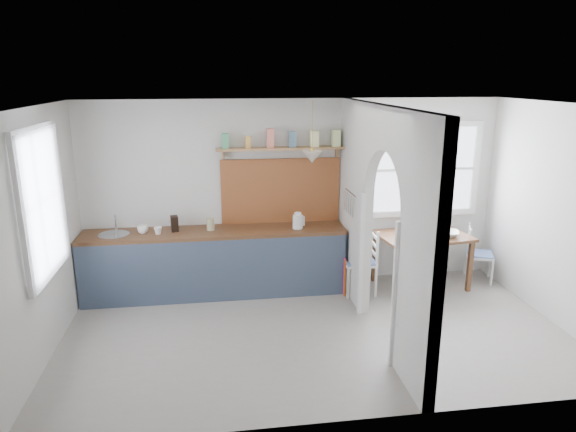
{
  "coord_description": "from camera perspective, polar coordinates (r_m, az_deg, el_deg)",
  "views": [
    {
      "loc": [
        -1.09,
        -5.31,
        2.9
      ],
      "look_at": [
        -0.27,
        0.44,
        1.3
      ],
      "focal_mm": 32.0,
      "sensor_mm": 36.0,
      "label": 1
    }
  ],
  "objects": [
    {
      "name": "floor",
      "position": [
        6.15,
        3.12,
        -12.76
      ],
      "size": [
        5.8,
        3.2,
        0.01
      ],
      "primitive_type": "cube",
      "color": "gray",
      "rests_on": "ground"
    },
    {
      "name": "ceiling",
      "position": [
        5.43,
        3.53,
        12.2
      ],
      "size": [
        5.8,
        3.2,
        0.01
      ],
      "primitive_type": "cube",
      "color": "silver",
      "rests_on": "walls"
    },
    {
      "name": "walls",
      "position": [
        5.66,
        3.31,
        -1.07
      ],
      "size": [
        5.81,
        3.21,
        2.6
      ],
      "color": "silver",
      "rests_on": "floor"
    },
    {
      "name": "partition",
      "position": [
        5.84,
        9.97,
        0.8
      ],
      "size": [
        0.12,
        3.2,
        2.6
      ],
      "color": "silver",
      "rests_on": "floor"
    },
    {
      "name": "kitchen_window",
      "position": [
        5.74,
        -25.98,
        1.23
      ],
      "size": [
        0.1,
        1.16,
        1.5
      ],
      "primitive_type": null,
      "color": "white",
      "rests_on": "walls"
    },
    {
      "name": "nook_window",
      "position": [
        7.57,
        14.49,
        5.02
      ],
      "size": [
        1.76,
        0.1,
        1.3
      ],
      "primitive_type": null,
      "color": "white",
      "rests_on": "walls"
    },
    {
      "name": "counter",
      "position": [
        7.08,
        -8.0,
        -4.96
      ],
      "size": [
        3.5,
        0.6,
        0.9
      ],
      "color": "brown",
      "rests_on": "floor"
    },
    {
      "name": "sink",
      "position": [
        7.04,
        -18.77,
        -2.04
      ],
      "size": [
        0.4,
        0.4,
        0.02
      ],
      "primitive_type": "cylinder",
      "color": "#B1B8C1",
      "rests_on": "counter"
    },
    {
      "name": "backsplash",
      "position": [
        7.12,
        -0.81,
        2.82
      ],
      "size": [
        1.65,
        0.03,
        0.9
      ],
      "primitive_type": "cube",
      "color": "#9C5A34",
      "rests_on": "walls"
    },
    {
      "name": "shelf",
      "position": [
        6.92,
        -0.74,
        7.91
      ],
      "size": [
        1.75,
        0.2,
        0.21
      ],
      "color": "#A47B47",
      "rests_on": "walls"
    },
    {
      "name": "pendant_lamp",
      "position": [
        6.66,
        2.7,
        6.57
      ],
      "size": [
        0.26,
        0.26,
        0.16
      ],
      "primitive_type": "cone",
      "color": "white",
      "rests_on": "ceiling"
    },
    {
      "name": "utensil_rail",
      "position": [
        6.6,
        6.99,
        2.6
      ],
      "size": [
        0.02,
        0.5,
        0.02
      ],
      "primitive_type": "cylinder",
      "rotation": [
        1.57,
        0.0,
        0.0
      ],
      "color": "#B1B8C1",
      "rests_on": "partition"
    },
    {
      "name": "dining_table",
      "position": [
        7.48,
        14.58,
        -4.8
      ],
      "size": [
        1.32,
        0.97,
        0.76
      ],
      "primitive_type": null,
      "rotation": [
        0.0,
        0.0,
        0.13
      ],
      "color": "brown",
      "rests_on": "floor"
    },
    {
      "name": "chair_left",
      "position": [
        7.07,
        7.9,
        -4.91
      ],
      "size": [
        0.44,
        0.44,
        0.92
      ],
      "primitive_type": null,
      "rotation": [
        0.0,
        0.0,
        -1.6
      ],
      "color": "silver",
      "rests_on": "floor"
    },
    {
      "name": "chair_right",
      "position": [
        7.93,
        20.53,
        -3.95
      ],
      "size": [
        0.48,
        0.48,
        0.81
      ],
      "primitive_type": null,
      "rotation": [
        0.0,
        0.0,
        1.17
      ],
      "color": "silver",
      "rests_on": "floor"
    },
    {
      "name": "kettle",
      "position": [
        6.9,
        1.1,
        -0.51
      ],
      "size": [
        0.19,
        0.16,
        0.22
      ],
      "primitive_type": null,
      "rotation": [
        0.0,
        0.0,
        0.08
      ],
      "color": "white",
      "rests_on": "counter"
    },
    {
      "name": "mug_a",
      "position": [
        6.87,
        -14.25,
        -1.59
      ],
      "size": [
        0.12,
        0.12,
        0.1
      ],
      "primitive_type": "imported",
      "rotation": [
        0.0,
        0.0,
        -0.22
      ],
      "color": "white",
      "rests_on": "counter"
    },
    {
      "name": "mug_b",
      "position": [
        6.96,
        -15.82,
        -1.43
      ],
      "size": [
        0.18,
        0.18,
        0.11
      ],
      "primitive_type": "imported",
      "rotation": [
        0.0,
        0.0,
        -0.36
      ],
      "color": "white",
      "rests_on": "counter"
    },
    {
      "name": "knife_block",
      "position": [
        6.95,
        -12.5,
        -0.83
      ],
      "size": [
        0.11,
        0.14,
        0.2
      ],
      "primitive_type": "cube",
      "rotation": [
        0.0,
        0.0,
        0.16
      ],
      "color": "black",
      "rests_on": "counter"
    },
    {
      "name": "jar",
      "position": [
        6.91,
        -8.61,
        -0.9
      ],
      "size": [
        0.11,
        0.11,
        0.16
      ],
      "primitive_type": "cylinder",
      "rotation": [
        0.0,
        0.0,
        0.04
      ],
      "color": "tan",
      "rests_on": "counter"
    },
    {
      "name": "towel_magenta",
      "position": [
        7.03,
        6.26,
        -6.64
      ],
      "size": [
        0.02,
        0.03,
        0.52
      ],
      "primitive_type": "cube",
      "color": "#CC1B84",
      "rests_on": "counter"
    },
    {
      "name": "towel_orange",
      "position": [
        7.0,
        6.33,
        -6.95
      ],
      "size": [
        0.02,
        0.03,
        0.54
      ],
      "primitive_type": "cube",
      "color": "#BF5216",
      "rests_on": "counter"
    },
    {
      "name": "bowl",
      "position": [
        7.37,
        17.31,
        -1.87
      ],
      "size": [
        0.39,
        0.39,
        0.08
      ],
      "primitive_type": "imported",
      "rotation": [
        0.0,
        0.0,
        -0.34
      ],
      "color": "silver",
      "rests_on": "dining_table"
    },
    {
      "name": "table_cup",
      "position": [
        7.2,
        14.23,
        -1.92
      ],
      "size": [
        0.13,
        0.13,
        0.1
      ],
      "primitive_type": "imported",
      "rotation": [
        0.0,
        0.0,
        0.2
      ],
      "color": "slate",
      "rests_on": "dining_table"
    },
    {
      "name": "plate",
      "position": [
        7.17,
        12.72,
        -2.26
      ],
      "size": [
        0.19,
        0.19,
        0.02
      ],
      "primitive_type": "cylinder",
      "rotation": [
        0.0,
        0.0,
        -0.04
      ],
      "color": "#2B2727",
      "rests_on": "dining_table"
    },
    {
      "name": "vase",
      "position": [
        7.55,
        13.95,
        -0.69
      ],
      "size": [
        0.22,
        0.22,
        0.21
      ],
      "primitive_type": "imported",
      "rotation": [
        0.0,
        0.0,
        0.12
      ],
      "color": "slate",
      "rests_on": "dining_table"
    }
  ]
}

